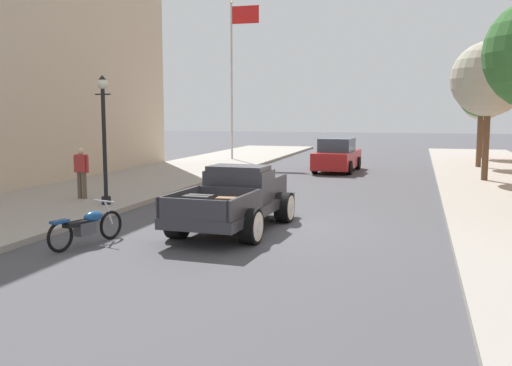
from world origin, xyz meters
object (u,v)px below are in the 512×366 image
at_px(flagpole, 235,63).
at_px(hotrod_truck_gunmetal, 238,198).
at_px(motorcycle_parked, 87,226).
at_px(street_tree_second, 489,79).
at_px(street_tree_farthest, 483,98).
at_px(street_tree_third, 482,94).
at_px(car_background_red, 337,156).
at_px(street_lamp_near, 104,130).
at_px(pedestrian_sidewalk_left, 81,170).

bearing_deg(flagpole, hotrod_truck_gunmetal, -71.91).
relative_size(motorcycle_parked, street_tree_second, 0.37).
bearing_deg(street_tree_farthest, flagpole, -161.48).
bearing_deg(street_tree_third, street_tree_farthest, 83.59).
height_order(car_background_red, street_tree_third, street_tree_third).
height_order(street_lamp_near, street_tree_farthest, street_tree_farthest).
distance_m(car_background_red, flagpole, 9.35).
distance_m(street_lamp_near, flagpole, 17.63).
bearing_deg(street_lamp_near, pedestrian_sidewalk_left, 148.32).
bearing_deg(flagpole, car_background_red, -32.81).
relative_size(pedestrian_sidewalk_left, street_tree_farthest, 0.33).
height_order(hotrod_truck_gunmetal, street_lamp_near, street_lamp_near).
height_order(car_background_red, street_tree_farthest, street_tree_farthest).
bearing_deg(street_tree_farthest, pedestrian_sidewalk_left, -123.58).
bearing_deg(street_tree_second, motorcycle_parked, -124.12).
bearing_deg(street_tree_third, hotrod_truck_gunmetal, -112.70).
bearing_deg(motorcycle_parked, hotrod_truck_gunmetal, 46.66).
height_order(car_background_red, flagpole, flagpole).
xyz_separation_m(motorcycle_parked, street_lamp_near, (-2.08, 4.35, 1.94)).
xyz_separation_m(hotrod_truck_gunmetal, street_tree_farthest, (7.98, 23.56, 2.98)).
bearing_deg(street_tree_farthest, car_background_red, -129.73).
bearing_deg(street_tree_third, motorcycle_parked, -116.11).
bearing_deg(motorcycle_parked, pedestrian_sidewalk_left, 123.54).
height_order(pedestrian_sidewalk_left, street_lamp_near, street_lamp_near).
distance_m(hotrod_truck_gunmetal, pedestrian_sidewalk_left, 6.52).
relative_size(hotrod_truck_gunmetal, motorcycle_parked, 2.42).
distance_m(street_lamp_near, street_tree_second, 15.34).
bearing_deg(flagpole, motorcycle_parked, -80.68).
height_order(car_background_red, pedestrian_sidewalk_left, pedestrian_sidewalk_left).
bearing_deg(motorcycle_parked, car_background_red, 79.85).
distance_m(street_lamp_near, street_tree_farthest, 25.40).
relative_size(street_lamp_near, street_tree_farthest, 0.78).
bearing_deg(hotrod_truck_gunmetal, motorcycle_parked, -133.34).
height_order(street_lamp_near, street_tree_third, street_tree_third).
bearing_deg(street_tree_third, street_tree_second, -93.05).
bearing_deg(street_lamp_near, motorcycle_parked, -64.44).
xyz_separation_m(hotrod_truck_gunmetal, motorcycle_parked, (-2.60, -2.76, -0.31)).
distance_m(pedestrian_sidewalk_left, street_tree_third, 20.28).
xyz_separation_m(car_background_red, street_tree_farthest, (7.49, 9.02, 2.97)).
relative_size(motorcycle_parked, street_lamp_near, 0.54).
relative_size(motorcycle_parked, street_tree_farthest, 0.42).
relative_size(hotrod_truck_gunmetal, street_tree_second, 0.89).
height_order(street_lamp_near, street_tree_second, street_tree_second).
bearing_deg(street_tree_third, street_lamp_near, -127.07).
bearing_deg(pedestrian_sidewalk_left, street_tree_farthest, 56.42).
bearing_deg(car_background_red, pedestrian_sidewalk_left, -118.34).
height_order(hotrod_truck_gunmetal, pedestrian_sidewalk_left, pedestrian_sidewalk_left).
distance_m(pedestrian_sidewalk_left, street_tree_second, 16.11).
bearing_deg(flagpole, street_lamp_near, -85.15).
bearing_deg(pedestrian_sidewalk_left, motorcycle_parked, -56.46).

